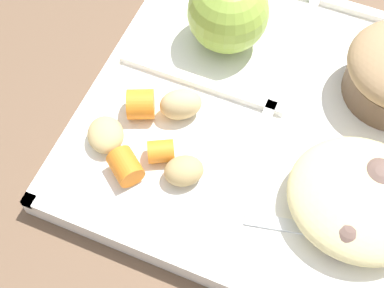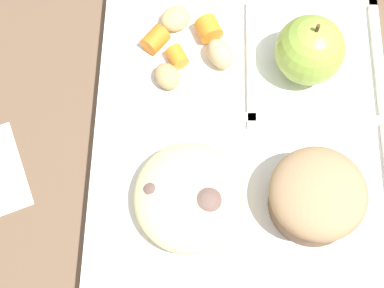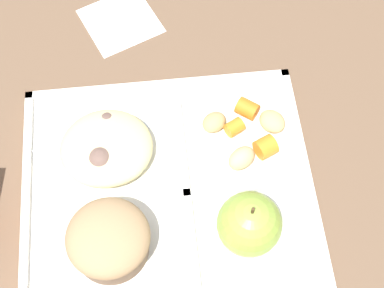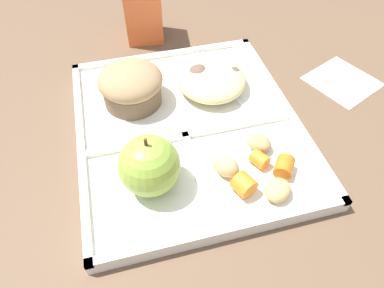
# 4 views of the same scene
# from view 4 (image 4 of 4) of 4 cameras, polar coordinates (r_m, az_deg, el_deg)

# --- Properties ---
(ground) EXTENTS (6.00, 6.00, 0.00)m
(ground) POSITION_cam_4_polar(r_m,az_deg,el_deg) (0.49, -0.63, 1.98)
(ground) COLOR brown
(lunch_tray) EXTENTS (0.34, 0.30, 0.02)m
(lunch_tray) POSITION_cam_4_polar(r_m,az_deg,el_deg) (0.48, -0.62, 2.56)
(lunch_tray) COLOR white
(lunch_tray) RESTS_ON ground
(green_apple) EXTENTS (0.07, 0.07, 0.08)m
(green_apple) POSITION_cam_4_polar(r_m,az_deg,el_deg) (0.39, -7.02, -3.53)
(green_apple) COLOR #93B742
(green_apple) RESTS_ON lunch_tray
(bran_muffin) EXTENTS (0.09, 0.09, 0.06)m
(bran_muffin) POSITION_cam_4_polar(r_m,az_deg,el_deg) (0.50, -9.97, 9.50)
(bran_muffin) COLOR brown
(bran_muffin) RESTS_ON lunch_tray
(carrot_slice_center) EXTENTS (0.03, 0.03, 0.03)m
(carrot_slice_center) POSITION_cam_4_polar(r_m,az_deg,el_deg) (0.41, 8.54, -6.65)
(carrot_slice_center) COLOR orange
(carrot_slice_center) RESTS_ON lunch_tray
(carrot_slice_large) EXTENTS (0.03, 0.03, 0.02)m
(carrot_slice_large) POSITION_cam_4_polar(r_m,az_deg,el_deg) (0.44, 11.01, -2.47)
(carrot_slice_large) COLOR orange
(carrot_slice_large) RESTS_ON lunch_tray
(carrot_slice_diagonal) EXTENTS (0.03, 0.03, 0.02)m
(carrot_slice_diagonal) POSITION_cam_4_polar(r_m,az_deg,el_deg) (0.43, 14.88, -3.62)
(carrot_slice_diagonal) COLOR orange
(carrot_slice_diagonal) RESTS_ON lunch_tray
(potato_chunk_golden) EXTENTS (0.04, 0.04, 0.02)m
(potato_chunk_golden) POSITION_cam_4_polar(r_m,az_deg,el_deg) (0.41, 13.87, -7.34)
(potato_chunk_golden) COLOR tan
(potato_chunk_golden) RESTS_ON lunch_tray
(potato_chunk_corner) EXTENTS (0.04, 0.04, 0.03)m
(potato_chunk_corner) POSITION_cam_4_polar(r_m,az_deg,el_deg) (0.42, 5.55, -3.56)
(potato_chunk_corner) COLOR tan
(potato_chunk_corner) RESTS_ON lunch_tray
(potato_chunk_large) EXTENTS (0.04, 0.04, 0.02)m
(potato_chunk_large) POSITION_cam_4_polar(r_m,az_deg,el_deg) (0.45, 11.00, 0.14)
(potato_chunk_large) COLOR tan
(potato_chunk_large) RESTS_ON lunch_tray
(egg_noodle_pile) EXTENTS (0.11, 0.10, 0.04)m
(egg_noodle_pile) POSITION_cam_4_polar(r_m,az_deg,el_deg) (0.53, 3.13, 10.71)
(egg_noodle_pile) COLOR beige
(egg_noodle_pile) RESTS_ON lunch_tray
(meatball_center) EXTENTS (0.04, 0.04, 0.04)m
(meatball_center) POSITION_cam_4_polar(r_m,az_deg,el_deg) (0.53, 1.12, 10.96)
(meatball_center) COLOR brown
(meatball_center) RESTS_ON lunch_tray
(meatball_side) EXTENTS (0.03, 0.03, 0.03)m
(meatball_side) POSITION_cam_4_polar(r_m,az_deg,el_deg) (0.53, 6.54, 10.88)
(meatball_side) COLOR brown
(meatball_side) RESTS_ON lunch_tray
(plastic_fork) EXTENTS (0.17, 0.05, 0.00)m
(plastic_fork) POSITION_cam_4_polar(r_m,az_deg,el_deg) (0.55, 4.63, 10.77)
(plastic_fork) COLOR white
(plastic_fork) RESTS_ON lunch_tray
(milk_carton) EXTENTS (0.07, 0.07, 0.11)m
(milk_carton) POSITION_cam_4_polar(r_m,az_deg,el_deg) (0.65, -8.04, 21.01)
(milk_carton) COLOR orange
(milk_carton) RESTS_ON ground
(paper_napkin) EXTENTS (0.12, 0.12, 0.00)m
(paper_napkin) POSITION_cam_4_polar(r_m,az_deg,el_deg) (0.62, 23.44, 9.45)
(paper_napkin) COLOR white
(paper_napkin) RESTS_ON ground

